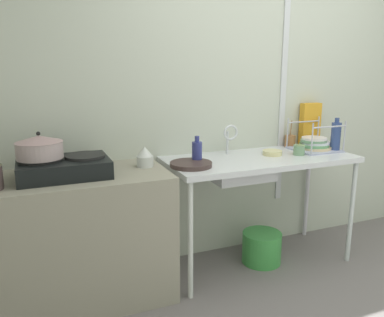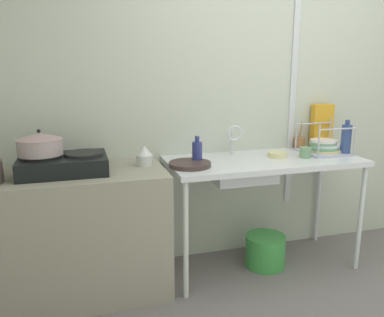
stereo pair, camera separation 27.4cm
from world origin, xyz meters
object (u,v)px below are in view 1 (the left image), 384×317
object	(u,v)px
pot_on_left_burner	(39,147)
percolator	(145,157)
frying_pan	(191,164)
dish_rack	(315,144)
small_bowl_on_drainboard	(272,153)
bottle_by_sink	(197,152)
cereal_box	(310,124)
stove	(64,167)
sink_basin	(238,169)
bottle_by_rack	(336,136)
utensil_jar	(290,141)
bucket_on_floor	(262,247)
faucet	(230,135)
cup_by_rack	(299,150)

from	to	relation	value
pot_on_left_burner	percolator	world-z (taller)	pot_on_left_burner
frying_pan	dish_rack	distance (m)	1.14
small_bowl_on_drainboard	bottle_by_sink	distance (m)	0.64
dish_rack	small_bowl_on_drainboard	xyz separation A→B (m)	(-0.42, -0.02, -0.03)
pot_on_left_burner	dish_rack	xyz separation A→B (m)	(2.08, 0.04, -0.15)
cereal_box	stove	bearing A→B (deg)	-171.20
bottle_by_sink	sink_basin	bearing A→B (deg)	-2.41
stove	bottle_by_rack	size ratio (longest dim) A/B	2.01
utensil_jar	frying_pan	bearing A→B (deg)	-163.14
bottle_by_rack	bucket_on_floor	world-z (taller)	bottle_by_rack
percolator	bottle_by_rack	distance (m)	1.55
bottle_by_sink	utensil_jar	size ratio (longest dim) A/B	0.88
bottle_by_rack	frying_pan	bearing A→B (deg)	-179.09
dish_rack	bottle_by_sink	xyz separation A→B (m)	(-1.06, -0.05, 0.03)
utensil_jar	sink_basin	bearing A→B (deg)	-157.97
pot_on_left_burner	frying_pan	bearing A→B (deg)	-4.20
faucet	bottle_by_sink	world-z (taller)	faucet
percolator	bottle_by_sink	world-z (taller)	bottle_by_sink
pot_on_left_burner	sink_basin	world-z (taller)	pot_on_left_burner
faucet	dish_rack	world-z (taller)	dish_rack
small_bowl_on_drainboard	utensil_jar	distance (m)	0.39
stove	bottle_by_sink	bearing A→B (deg)	-0.11
percolator	dish_rack	size ratio (longest dim) A/B	0.41
cup_by_rack	bottle_by_rack	size ratio (longest dim) A/B	0.32
stove	bucket_on_floor	xyz separation A→B (m)	(1.44, -0.03, -0.79)
frying_pan	dish_rack	world-z (taller)	dish_rack
sink_basin	bottle_by_rack	bearing A→B (deg)	-2.28
pot_on_left_burner	sink_basin	bearing A→B (deg)	-0.65
percolator	bucket_on_floor	bearing A→B (deg)	-4.71
sink_basin	utensil_jar	size ratio (longest dim) A/B	2.04
bottle_by_sink	utensil_jar	bearing A→B (deg)	14.34
stove	cup_by_rack	bearing A→B (deg)	-1.87
frying_pan	utensil_jar	distance (m)	1.08
percolator	dish_rack	world-z (taller)	dish_rack
pot_on_left_burner	cereal_box	xyz separation A→B (m)	(2.19, 0.26, -0.02)
faucet	stove	bearing A→B (deg)	-172.54
small_bowl_on_drainboard	cup_by_rack	bearing A→B (deg)	-22.40
cup_by_rack	small_bowl_on_drainboard	bearing A→B (deg)	157.60
pot_on_left_burner	cup_by_rack	xyz separation A→B (m)	(1.85, -0.06, -0.16)
frying_pan	dish_rack	size ratio (longest dim) A/B	0.86
cup_by_rack	bottle_by_rack	bearing A→B (deg)	1.05
frying_pan	bucket_on_floor	distance (m)	0.97
bottle_by_rack	faucet	bearing A→B (deg)	165.86
frying_pan	bottle_by_sink	world-z (taller)	bottle_by_sink
faucet	bottle_by_rack	xyz separation A→B (m)	(0.84, -0.21, -0.04)
cup_by_rack	bucket_on_floor	size ratio (longest dim) A/B	0.28
bottle_by_rack	pot_on_left_burner	bearing A→B (deg)	178.71
stove	bucket_on_floor	size ratio (longest dim) A/B	1.76
pot_on_left_burner	cup_by_rack	world-z (taller)	pot_on_left_burner
small_bowl_on_drainboard	bottle_by_rack	world-z (taller)	bottle_by_rack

